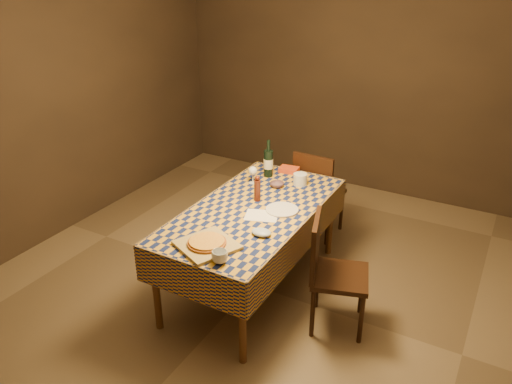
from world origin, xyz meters
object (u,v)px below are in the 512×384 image
bowl (277,185)px  white_plate (282,210)px  dining_table (253,217)px  chair_right (329,267)px  wine_bottle (268,163)px  chair_far (317,190)px  cutting_board (207,245)px  pizza (207,242)px

bowl → white_plate: bearing=-58.0°
dining_table → white_plate: 0.25m
bowl → chair_right: 1.02m
white_plate → chair_right: chair_right is taller
bowl → chair_right: bearing=-39.0°
wine_bottle → chair_right: wine_bottle is taller
white_plate → chair_far: bearing=95.6°
cutting_board → bowl: bearing=91.0°
wine_bottle → chair_right: size_ratio=0.38×
pizza → chair_far: size_ratio=0.30×
pizza → wine_bottle: bearing=98.7°
pizza → chair_far: bearing=85.9°
cutting_board → bowl: 1.15m
white_plate → bowl: bearing=122.0°
wine_bottle → white_plate: wine_bottle is taller
pizza → white_plate: bearing=73.6°
pizza → wine_bottle: size_ratio=0.79×
white_plate → chair_right: bearing=-23.6°
chair_far → wine_bottle: bearing=-127.9°
pizza → chair_right: size_ratio=0.30×
dining_table → wine_bottle: (-0.20, 0.65, 0.21)m
dining_table → bowl: size_ratio=14.60×
bowl → chair_far: 0.67m
chair_right → bowl: bearing=141.0°
wine_bottle → white_plate: 0.72m
bowl → wine_bottle: size_ratio=0.35×
cutting_board → chair_right: chair_right is taller
bowl → chair_right: chair_right is taller
bowl → white_plate: size_ratio=0.47×
wine_bottle → chair_right: 1.29m
pizza → cutting_board: bearing=-90.0°
dining_table → white_plate: white_plate is taller
bowl → white_plate: 0.46m
bowl → white_plate: bowl is taller
cutting_board → pizza: (0.00, 0.00, 0.03)m
dining_table → wine_bottle: size_ratio=5.18×
dining_table → chair_far: 1.10m
cutting_board → chair_far: (0.13, 1.75, -0.26)m
wine_bottle → white_plate: size_ratio=1.33×
wine_bottle → white_plate: bearing=-53.2°
white_plate → dining_table: bearing=-159.5°
chair_far → bowl: bearing=-103.7°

